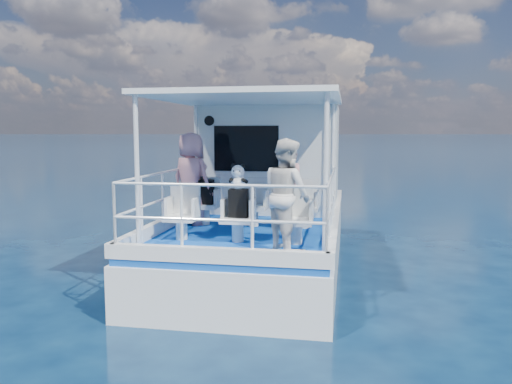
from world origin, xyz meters
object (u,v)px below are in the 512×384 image
passenger_port_fwd (191,179)px  panda (238,177)px  passenger_stbd_aft (287,195)px  backpack_center (238,203)px

passenger_port_fwd → panda: size_ratio=4.35×
passenger_stbd_aft → panda: bearing=24.8°
passenger_port_fwd → backpack_center: size_ratio=3.86×
backpack_center → passenger_port_fwd: bearing=131.9°
passenger_port_fwd → panda: 1.74m
passenger_stbd_aft → panda: (-0.79, 0.40, 0.21)m
passenger_port_fwd → panda: bearing=153.5°
passenger_stbd_aft → panda: passenger_stbd_aft is taller
passenger_port_fwd → passenger_stbd_aft: passenger_port_fwd is taller
passenger_port_fwd → panda: passenger_port_fwd is taller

